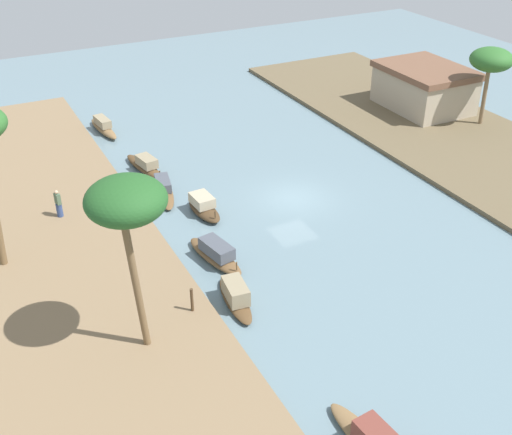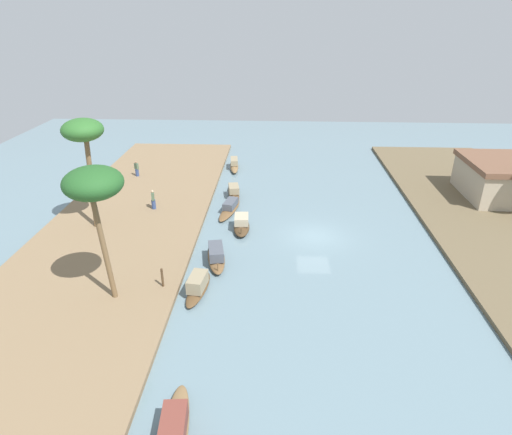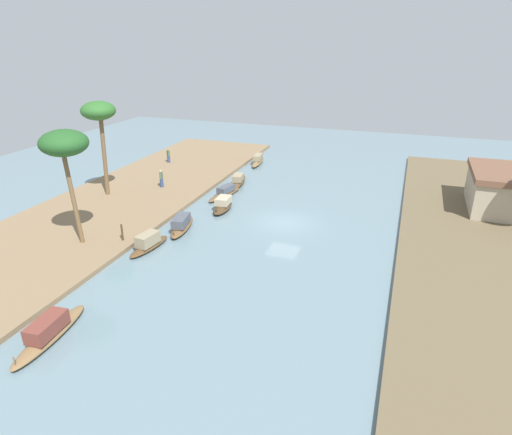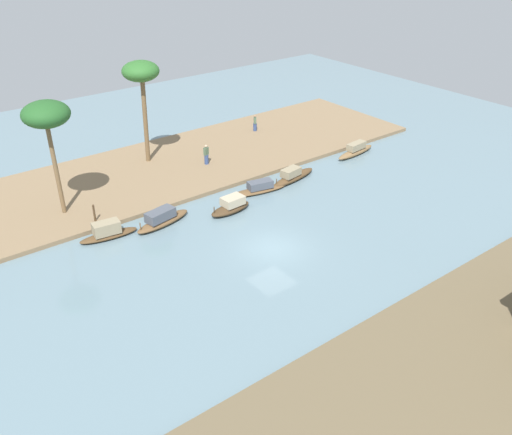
% 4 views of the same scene
% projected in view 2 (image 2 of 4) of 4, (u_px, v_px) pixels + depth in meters
% --- Properties ---
extents(river_water, '(77.03, 77.03, 0.00)m').
position_uv_depth(river_water, '(315.00, 236.00, 32.92)').
color(river_water, slate).
rests_on(river_water, ground).
extents(riverbank_left, '(47.44, 12.10, 0.31)m').
position_uv_depth(riverbank_left, '(121.00, 230.00, 33.50)').
color(riverbank_left, '#846B4C').
rests_on(riverbank_left, ground).
extents(sampan_downstream_large, '(4.45, 1.92, 1.14)m').
position_uv_depth(sampan_downstream_large, '(216.00, 255.00, 29.45)').
color(sampan_downstream_large, brown).
rests_on(sampan_downstream_large, river_water).
extents(sampan_with_tall_canopy, '(4.78, 1.74, 1.13)m').
position_uv_depth(sampan_with_tall_canopy, '(234.00, 192.00, 39.98)').
color(sampan_with_tall_canopy, brown).
rests_on(sampan_with_tall_canopy, river_water).
extents(sampan_foreground, '(4.59, 1.34, 1.11)m').
position_uv_depth(sampan_foreground, '(234.00, 165.00, 47.07)').
color(sampan_foreground, brown).
rests_on(sampan_foreground, river_water).
extents(sampan_with_red_awning, '(3.92, 1.46, 1.18)m').
position_uv_depth(sampan_with_red_awning, '(198.00, 286.00, 26.15)').
color(sampan_with_red_awning, brown).
rests_on(sampan_with_red_awning, river_water).
extents(sampan_open_hull, '(3.31, 1.39, 1.12)m').
position_uv_depth(sampan_open_hull, '(242.00, 225.00, 33.72)').
color(sampan_open_hull, '#47331E').
rests_on(sampan_open_hull, river_water).
extents(sampan_near_left_bank, '(5.34, 1.51, 1.18)m').
position_uv_depth(sampan_near_left_bank, '(174.00, 434.00, 16.97)').
color(sampan_near_left_bank, brown).
rests_on(sampan_near_left_bank, river_water).
extents(sampan_upstream_small, '(4.82, 1.98, 0.93)m').
position_uv_depth(sampan_upstream_small, '(230.00, 208.00, 36.88)').
color(sampan_upstream_small, brown).
rests_on(sampan_upstream_small, river_water).
extents(person_on_near_bank, '(0.47, 0.47, 1.54)m').
position_uv_depth(person_on_near_bank, '(137.00, 169.00, 43.88)').
color(person_on_near_bank, '#33477A').
rests_on(person_on_near_bank, riverbank_left).
extents(person_by_mooring, '(0.46, 0.42, 1.67)m').
position_uv_depth(person_by_mooring, '(153.00, 201.00, 36.47)').
color(person_by_mooring, '#33477A').
rests_on(person_by_mooring, riverbank_left).
extents(mooring_post, '(0.14, 0.14, 1.22)m').
position_uv_depth(mooring_post, '(162.00, 278.00, 26.12)').
color(mooring_post, '#4C3823').
rests_on(mooring_post, riverbank_left).
extents(palm_tree_left_near, '(2.91, 2.91, 8.33)m').
position_uv_depth(palm_tree_left_near, '(83.00, 133.00, 30.70)').
color(palm_tree_left_near, brown).
rests_on(palm_tree_left_near, riverbank_left).
extents(palm_tree_left_far, '(3.12, 3.12, 7.89)m').
position_uv_depth(palm_tree_left_far, '(93.00, 185.00, 22.52)').
color(palm_tree_left_far, brown).
rests_on(palm_tree_left_far, riverbank_left).
extents(riverside_building, '(7.26, 5.71, 3.33)m').
position_uv_depth(riverside_building, '(498.00, 178.00, 38.61)').
color(riverside_building, tan).
rests_on(riverside_building, riverbank_right).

